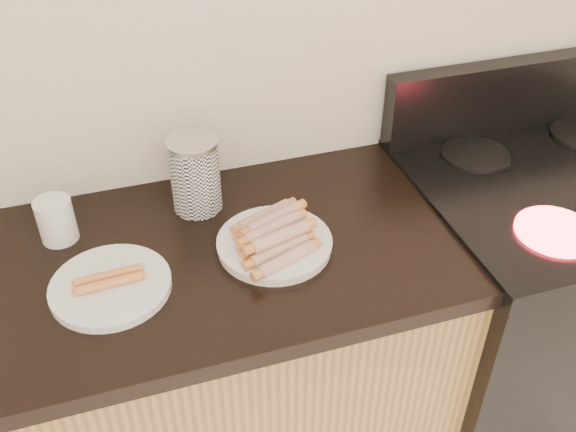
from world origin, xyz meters
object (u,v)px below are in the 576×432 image
object	(u,v)px
stove	(529,307)
side_plate	(111,286)
mug	(56,220)
main_plate	(275,245)
canister	(195,174)

from	to	relation	value
stove	side_plate	world-z (taller)	side_plate
side_plate	mug	bearing A→B (deg)	114.35
side_plate	stove	bearing A→B (deg)	1.89
stove	mug	bearing A→B (deg)	172.36
main_plate	canister	world-z (taller)	canister
mug	side_plate	bearing A→B (deg)	-65.65
side_plate	canister	size ratio (longest dim) A/B	1.34
main_plate	mug	distance (m)	0.48
stove	canister	bearing A→B (deg)	168.32
stove	main_plate	xyz separation A→B (m)	(-0.78, -0.01, 0.45)
stove	side_plate	size ratio (longest dim) A/B	3.69
canister	mug	xyz separation A→B (m)	(-0.32, -0.02, -0.04)
canister	mug	size ratio (longest dim) A/B	1.81
side_plate	canister	xyz separation A→B (m)	(0.23, 0.23, 0.08)
main_plate	mug	size ratio (longest dim) A/B	2.47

